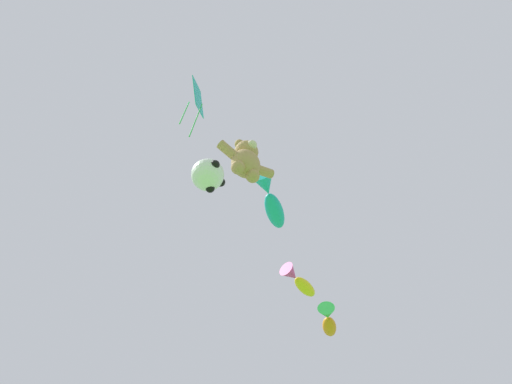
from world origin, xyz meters
TOP-DOWN VIEW (x-y plane):
  - teddy_bear_kite at (-0.22, 2.84)m, footprint 1.67×0.74m
  - soccer_ball_kite at (-1.06, 3.07)m, footprint 0.82×0.81m
  - fish_kite_teal at (1.71, 4.47)m, footprint 2.12×1.90m
  - fish_kite_goldfin at (4.23, 6.43)m, footprint 1.73×0.98m
  - fish_kite_tangerine at (6.49, 7.52)m, footprint 1.51×1.50m
  - diamond_kite at (-1.97, 2.69)m, footprint 0.88×0.94m

SIDE VIEW (x-z plane):
  - soccer_ball_kite at x=-1.06m, z-range 8.45..9.20m
  - teddy_bear_kite at x=-0.22m, z-range 9.33..11.03m
  - fish_kite_goldfin at x=4.23m, z-range 11.33..11.90m
  - diamond_kite at x=-1.97m, z-range 10.07..13.30m
  - fish_kite_tangerine at x=6.49m, z-range 11.41..12.08m
  - fish_kite_teal at x=1.71m, z-range 11.94..12.67m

